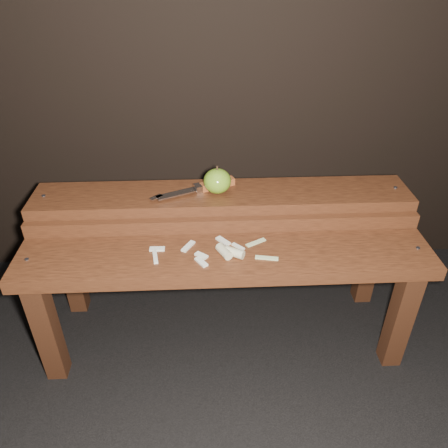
{
  "coord_description": "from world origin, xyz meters",
  "views": [
    {
      "loc": [
        -0.05,
        -1.04,
        1.18
      ],
      "look_at": [
        0.0,
        0.06,
        0.45
      ],
      "focal_mm": 35.0,
      "sensor_mm": 36.0,
      "label": 1
    }
  ],
  "objects_px": {
    "bench_front_tier": "(226,274)",
    "knife": "(207,186)",
    "bench_rear_tier": "(222,216)",
    "apple": "(217,181)"
  },
  "relations": [
    {
      "from": "bench_front_tier",
      "to": "bench_rear_tier",
      "type": "height_order",
      "value": "bench_rear_tier"
    },
    {
      "from": "apple",
      "to": "knife",
      "type": "bearing_deg",
      "value": 151.99
    },
    {
      "from": "knife",
      "to": "apple",
      "type": "bearing_deg",
      "value": -28.01
    },
    {
      "from": "bench_front_tier",
      "to": "bench_rear_tier",
      "type": "distance_m",
      "value": 0.23
    },
    {
      "from": "bench_front_tier",
      "to": "apple",
      "type": "xyz_separation_m",
      "value": [
        -0.02,
        0.23,
        0.19
      ]
    },
    {
      "from": "knife",
      "to": "bench_rear_tier",
      "type": "bearing_deg",
      "value": -24.17
    },
    {
      "from": "bench_rear_tier",
      "to": "apple",
      "type": "distance_m",
      "value": 0.13
    },
    {
      "from": "bench_front_tier",
      "to": "knife",
      "type": "relative_size",
      "value": 4.45
    },
    {
      "from": "apple",
      "to": "knife",
      "type": "distance_m",
      "value": 0.05
    },
    {
      "from": "bench_front_tier",
      "to": "knife",
      "type": "height_order",
      "value": "knife"
    }
  ]
}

